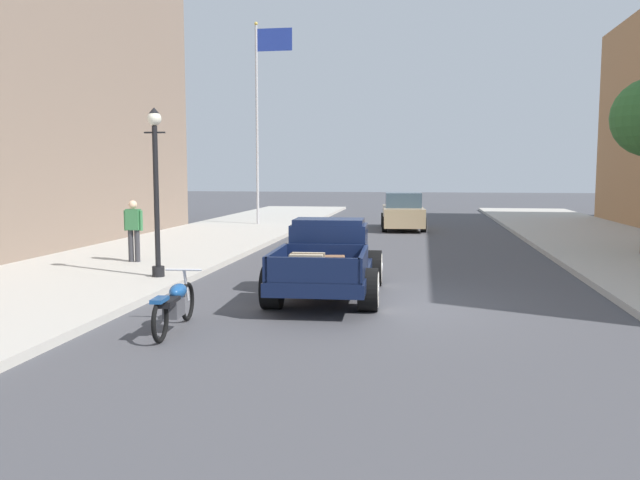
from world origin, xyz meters
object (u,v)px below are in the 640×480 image
object	(u,v)px
flagpole	(262,101)
pedestrian_sidewalk_left	(134,227)
hotrod_truck_navy	(329,258)
street_lamp_near	(156,179)
car_background_tan	(403,212)
motorcycle_parked	(175,304)

from	to	relation	value
flagpole	pedestrian_sidewalk_left	bearing A→B (deg)	-91.25
hotrod_truck_navy	street_lamp_near	bearing A→B (deg)	170.58
pedestrian_sidewalk_left	street_lamp_near	size ratio (longest dim) A/B	0.43
street_lamp_near	pedestrian_sidewalk_left	bearing A→B (deg)	126.22
street_lamp_near	flagpole	size ratio (longest dim) A/B	0.42
flagpole	street_lamp_near	bearing A→B (deg)	-84.90
pedestrian_sidewalk_left	flagpole	distance (m)	13.75
pedestrian_sidewalk_left	street_lamp_near	bearing A→B (deg)	-53.78
car_background_tan	pedestrian_sidewalk_left	world-z (taller)	pedestrian_sidewalk_left
hotrod_truck_navy	street_lamp_near	xyz separation A→B (m)	(-4.08, 0.68, 1.63)
street_lamp_near	flagpole	xyz separation A→B (m)	(-1.35, 15.16, 3.39)
pedestrian_sidewalk_left	street_lamp_near	distance (m)	3.06
motorcycle_parked	car_background_tan	size ratio (longest dim) A/B	0.48
hotrod_truck_navy	motorcycle_parked	size ratio (longest dim) A/B	2.36
street_lamp_near	flagpole	world-z (taller)	flagpole
pedestrian_sidewalk_left	flagpole	bearing A→B (deg)	88.75
hotrod_truck_navy	flagpole	world-z (taller)	flagpole
street_lamp_near	flagpole	distance (m)	15.59
car_background_tan	flagpole	bearing A→B (deg)	177.54
street_lamp_near	hotrod_truck_navy	bearing A→B (deg)	-9.42
flagpole	car_background_tan	bearing A→B (deg)	-2.46
car_background_tan	street_lamp_near	world-z (taller)	street_lamp_near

